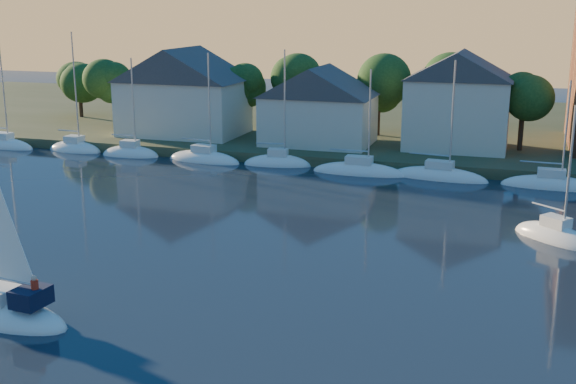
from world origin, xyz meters
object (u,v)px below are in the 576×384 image
at_px(clubhouse_west, 184,90).
at_px(drifting_sailboat_right, 554,239).
at_px(clubhouse_east, 458,99).
at_px(clubhouse_centre, 319,104).

bearing_deg(clubhouse_west, drifting_sailboat_right, -32.25).
relative_size(clubhouse_west, drifting_sailboat_right, 1.34).
bearing_deg(drifting_sailboat_right, clubhouse_west, -173.61).
xyz_separation_m(clubhouse_west, clubhouse_east, (30.00, 1.00, 0.07)).
bearing_deg(clubhouse_east, clubhouse_west, -178.09).
relative_size(clubhouse_west, clubhouse_east, 1.30).
distance_m(clubhouse_west, clubhouse_east, 30.02).
height_order(clubhouse_east, drifting_sailboat_right, clubhouse_east).
height_order(clubhouse_centre, clubhouse_east, clubhouse_east).
bearing_deg(drifting_sailboat_right, clubhouse_centre, 172.83).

